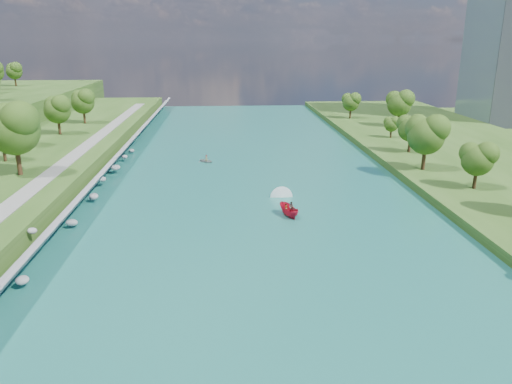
{
  "coord_description": "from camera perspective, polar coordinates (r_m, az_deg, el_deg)",
  "views": [
    {
      "loc": [
        -4.16,
        -53.49,
        24.46
      ],
      "look_at": [
        0.48,
        18.16,
        2.5
      ],
      "focal_mm": 35.0,
      "sensor_mm": 36.0,
      "label": 1
    }
  ],
  "objects": [
    {
      "name": "raft",
      "position": [
        104.24,
        -5.69,
        3.62
      ],
      "size": [
        4.01,
        4.02,
        1.54
      ],
      "rotation": [
        0.0,
        0.0,
        0.78
      ],
      "color": "gray",
      "rests_on": "river_water"
    },
    {
      "name": "trees_east",
      "position": [
        100.34,
        20.56,
        5.66
      ],
      "size": [
        18.53,
        139.88,
        11.95
      ],
      "color": "#264512",
      "rests_on": "berm_east"
    },
    {
      "name": "riverside_path",
      "position": [
        81.49,
        -23.92,
        0.65
      ],
      "size": [
        3.0,
        200.0,
        0.1
      ],
      "primitive_type": "cube",
      "color": "gray",
      "rests_on": "berm_west"
    },
    {
      "name": "riprap_bank",
      "position": [
        78.93,
        -19.49,
        -0.68
      ],
      "size": [
        4.52,
        236.0,
        4.48
      ],
      "color": "slate",
      "rests_on": "ground"
    },
    {
      "name": "river_water",
      "position": [
        77.55,
        -0.45,
        -1.34
      ],
      "size": [
        55.0,
        240.0,
        0.1
      ],
      "primitive_type": "cube",
      "color": "#1A655C",
      "rests_on": "ground"
    },
    {
      "name": "ground",
      "position": [
        58.96,
        0.68,
        -7.5
      ],
      "size": [
        260.0,
        260.0,
        0.0
      ],
      "primitive_type": "plane",
      "color": "#2D5119",
      "rests_on": "ground"
    },
    {
      "name": "motorboat",
      "position": [
        73.12,
        3.63,
        -1.84
      ],
      "size": [
        3.6,
        19.26,
        1.97
      ],
      "rotation": [
        0.0,
        0.0,
        3.47
      ],
      "color": "red",
      "rests_on": "river_water"
    }
  ]
}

